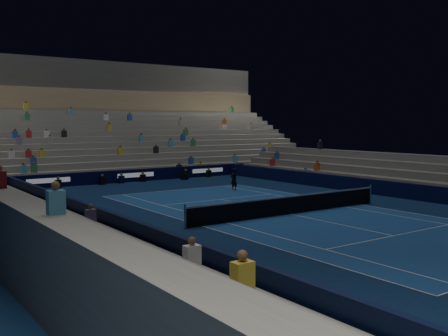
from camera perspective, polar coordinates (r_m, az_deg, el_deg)
The scene contains 11 objects.
ground at distance 27.39m, azimuth 7.31°, elevation -5.07°, with size 90.00×90.00×0.00m, color #0B2247.
court_surface at distance 27.39m, azimuth 7.31°, elevation -5.06°, with size 10.97×23.77×0.01m, color navy.
sponsor_barrier_far at distance 42.67m, azimuth -9.75°, elevation -0.81°, with size 44.00×0.25×1.00m, color black.
sponsor_barrier_east at distance 34.56m, azimuth 19.25°, elevation -2.37°, with size 0.25×37.00×1.00m, color black.
sponsor_barrier_west at distance 22.02m, azimuth -11.72°, elevation -6.28°, with size 0.25×37.00×1.00m, color black.
grandstand_main at distance 51.12m, azimuth -14.37°, elevation 3.28°, with size 44.00×15.20×11.20m.
grandstand_east at distance 37.38m, azimuth 22.35°, elevation -1.29°, with size 5.00×37.00×2.50m.
grandstand_west at distance 20.83m, azimuth -20.55°, elevation -5.98°, with size 5.00×37.00×2.50m.
tennis_net at distance 27.30m, azimuth 7.32°, elevation -4.02°, with size 12.90×0.10×1.10m.
tennis_player at distance 36.34m, azimuth 1.10°, elevation -1.26°, with size 0.59×0.38×1.61m, color black.
broadcast_camera at distance 43.56m, azimuth -4.39°, elevation -0.92°, with size 0.57×0.93×0.55m.
Camera 1 is at (-18.30, -19.81, 4.77)m, focal length 41.53 mm.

